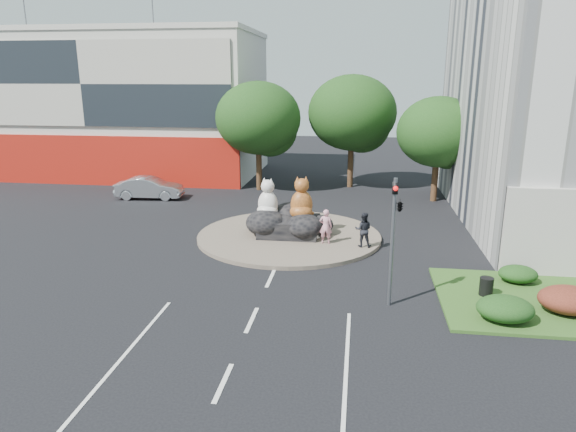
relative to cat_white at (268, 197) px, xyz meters
name	(u,v)px	position (x,y,z in m)	size (l,w,h in m)	color
ground	(252,320)	(1.19, -10.16, -2.19)	(120.00, 120.00, 0.00)	black
roundabout_island	(289,236)	(1.19, -0.16, -2.09)	(10.00, 10.00, 0.20)	brown
rock_plinth	(289,226)	(1.19, -0.16, -1.54)	(3.20, 2.60, 0.90)	black
shophouse_block	(118,104)	(-16.81, 17.75, 4.00)	(25.20, 12.30, 17.40)	beige
grass_verge	(571,303)	(13.19, -7.16, -2.13)	(10.00, 6.00, 0.12)	#31541C
tree_left	(259,122)	(-2.74, 11.90, 3.06)	(6.46, 6.46, 8.27)	#382314
tree_mid	(353,117)	(4.26, 13.90, 3.37)	(6.84, 6.84, 8.76)	#382314
tree_right	(439,135)	(10.26, 9.90, 2.44)	(5.70, 5.70, 7.30)	#382314
hedge_near_green	(505,309)	(10.19, -9.16, -1.62)	(2.00, 1.60, 0.90)	#163A12
hedge_red	(569,300)	(12.69, -8.16, -1.57)	(2.20, 1.76, 0.99)	#461F12
hedge_back_green	(518,274)	(11.69, -5.36, -1.71)	(1.60, 1.28, 0.72)	#163A12
traffic_light	(396,215)	(6.29, -8.17, 1.43)	(0.44, 1.24, 5.00)	#595B60
street_lamp	(561,167)	(14.01, -2.16, 2.36)	(2.34, 0.22, 8.06)	#595B60
cat_white	(268,197)	(0.00, 0.00, 0.00)	(1.31, 1.13, 2.18)	beige
cat_tabby	(302,197)	(1.85, -0.02, 0.07)	(1.39, 1.20, 2.31)	#C57629
kitten_calico	(263,229)	(-0.11, -0.96, -1.52)	(0.56, 0.49, 0.94)	beige
kitten_white	(315,232)	(2.67, -0.92, -1.59)	(0.48, 0.41, 0.79)	white
pedestrian_pink	(326,226)	(3.28, -1.47, -1.08)	(0.66, 0.43, 1.81)	#CF8696
pedestrian_dark	(363,230)	(5.19, -1.75, -1.10)	(0.87, 0.68, 1.78)	black
parked_car	(149,188)	(-10.08, 7.72, -1.40)	(1.67, 4.79, 1.58)	#ADAFB5
litter_bin	(486,286)	(10.05, -6.95, -1.70)	(0.53, 0.53, 0.73)	black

